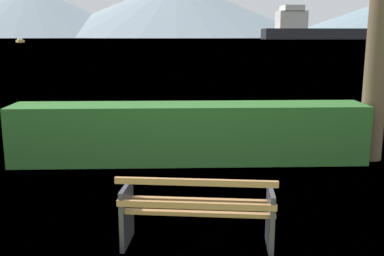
% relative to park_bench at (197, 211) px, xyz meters
% --- Properties ---
extents(ground_plane, '(1400.00, 1400.00, 0.00)m').
position_rel_park_bench_xyz_m(ground_plane, '(0.01, 0.06, -0.42)').
color(ground_plane, olive).
extents(water_surface, '(620.00, 620.00, 0.00)m').
position_rel_park_bench_xyz_m(water_surface, '(0.01, 309.60, -0.42)').
color(water_surface, slate).
rests_on(water_surface, ground_plane).
extents(park_bench, '(1.71, 0.75, 0.87)m').
position_rel_park_bench_xyz_m(park_bench, '(0.00, 0.00, 0.00)').
color(park_bench, olive).
rests_on(park_bench, ground_plane).
extents(hedge_row, '(6.41, 0.90, 1.07)m').
position_rel_park_bench_xyz_m(hedge_row, '(0.01, 3.44, 0.11)').
color(hedge_row, '#285B23').
rests_on(hedge_row, ground_plane).
extents(cargo_ship_large, '(102.50, 19.32, 21.74)m').
position_rel_park_bench_xyz_m(cargo_ship_large, '(100.16, 294.55, 5.65)').
color(cargo_ship_large, '#232328').
rests_on(cargo_ship_large, water_surface).
extents(sailboat_mid, '(4.74, 6.76, 1.46)m').
position_rel_park_bench_xyz_m(sailboat_mid, '(-54.03, 153.34, 0.12)').
color(sailboat_mid, gold).
rests_on(sailboat_mid, water_surface).
extents(distant_hills, '(824.27, 433.42, 75.03)m').
position_rel_park_bench_xyz_m(distant_hills, '(55.19, 580.17, 33.73)').
color(distant_hills, gray).
rests_on(distant_hills, ground_plane).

